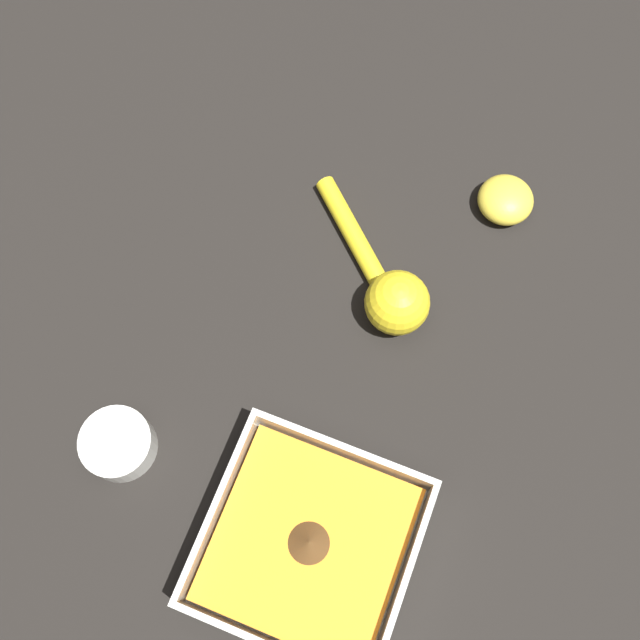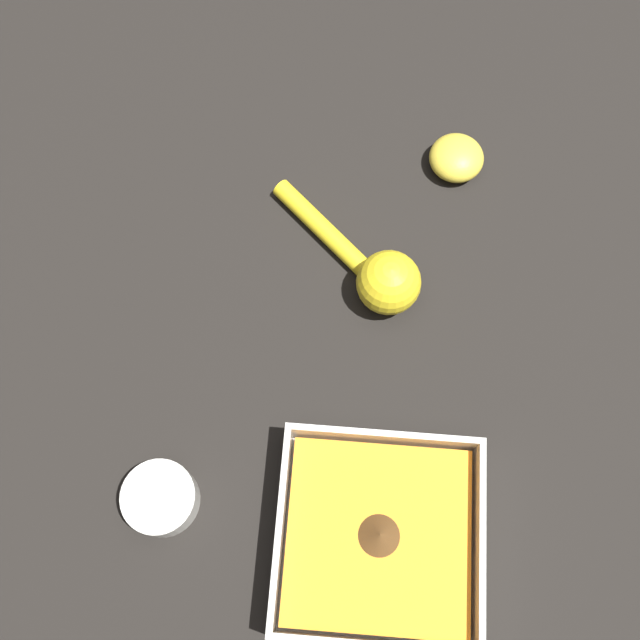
% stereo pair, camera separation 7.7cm
% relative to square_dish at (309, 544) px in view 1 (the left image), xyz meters
% --- Properties ---
extents(ground_plane, '(4.00, 4.00, 0.00)m').
position_rel_square_dish_xyz_m(ground_plane, '(0.04, -0.03, -0.02)').
color(ground_plane, black).
extents(square_dish, '(0.19, 0.19, 0.05)m').
position_rel_square_dish_xyz_m(square_dish, '(0.00, 0.00, 0.00)').
color(square_dish, silver).
rests_on(square_dish, ground_plane).
extents(spice_bowl, '(0.07, 0.07, 0.03)m').
position_rel_square_dish_xyz_m(spice_bowl, '(0.21, -0.02, -0.00)').
color(spice_bowl, silver).
rests_on(spice_bowl, ground_plane).
extents(lemon_squeezer, '(0.17, 0.16, 0.07)m').
position_rel_square_dish_xyz_m(lemon_squeezer, '(0.02, -0.26, 0.01)').
color(lemon_squeezer, yellow).
rests_on(lemon_squeezer, ground_plane).
extents(lemon_half, '(0.06, 0.06, 0.03)m').
position_rel_square_dish_xyz_m(lemon_half, '(-0.07, -0.42, -0.00)').
color(lemon_half, yellow).
rests_on(lemon_half, ground_plane).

